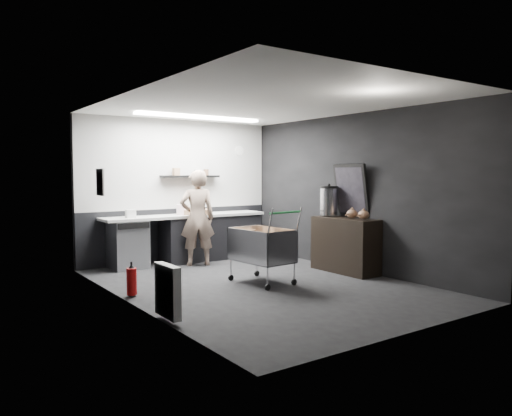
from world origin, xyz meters
TOP-DOWN VIEW (x-y plane):
  - floor at (0.00, 0.00)m, footprint 5.50×5.50m
  - ceiling at (0.00, 0.00)m, footprint 5.50×5.50m
  - wall_back at (0.00, 2.75)m, footprint 5.50×0.00m
  - wall_front at (0.00, -2.75)m, footprint 5.50×0.00m
  - wall_left at (-2.00, 0.00)m, footprint 0.00×5.50m
  - wall_right at (2.00, 0.00)m, footprint 0.00×5.50m
  - kitchen_wall_panel at (0.00, 2.73)m, footprint 3.95×0.02m
  - dado_panel at (0.00, 2.73)m, footprint 3.95×0.02m
  - floating_shelf at (0.20, 2.62)m, footprint 1.20×0.22m
  - wall_clock at (1.40, 2.72)m, footprint 0.20×0.03m
  - poster at (-1.98, 1.30)m, footprint 0.02×0.30m
  - poster_red_band at (-1.98, 1.30)m, footprint 0.02×0.22m
  - radiator at (-1.94, -0.90)m, footprint 0.10×0.50m
  - ceiling_strip at (0.00, 1.85)m, footprint 2.40×0.20m
  - prep_counter at (0.14, 2.42)m, footprint 3.20×0.61m
  - person at (-0.00, 1.97)m, footprint 0.74×0.60m
  - shopping_cart at (0.10, 0.11)m, footprint 0.70×1.07m
  - sideboard at (1.76, 0.00)m, footprint 0.53×1.23m
  - fire_extinguisher at (-1.85, 0.44)m, footprint 0.14×0.14m
  - cardboard_box at (0.19, 2.37)m, footprint 0.58×0.52m
  - pink_tub at (-0.09, 2.42)m, footprint 0.19×0.19m
  - white_container at (-1.11, 2.37)m, footprint 0.17×0.14m

SIDE VIEW (x-z plane):
  - floor at x=0.00m, z-range 0.00..0.00m
  - fire_extinguisher at x=-1.85m, z-range -0.01..0.45m
  - radiator at x=-1.94m, z-range 0.05..0.65m
  - prep_counter at x=0.14m, z-range 0.01..0.91m
  - dado_panel at x=0.00m, z-range 0.00..1.00m
  - shopping_cart at x=0.10m, z-range -0.03..1.11m
  - sideboard at x=1.76m, z-range -0.34..1.51m
  - person at x=0.00m, z-range 0.00..1.74m
  - cardboard_box at x=0.19m, z-range 0.90..1.00m
  - white_container at x=-1.11m, z-range 0.90..1.04m
  - pink_tub at x=-0.09m, z-range 0.90..1.09m
  - wall_back at x=0.00m, z-range -1.40..4.10m
  - wall_front at x=0.00m, z-range -1.40..4.10m
  - wall_left at x=-2.00m, z-range -1.40..4.10m
  - wall_right at x=2.00m, z-range -1.40..4.10m
  - poster at x=-1.98m, z-range 1.35..1.75m
  - floating_shelf at x=0.20m, z-range 1.60..1.64m
  - poster_red_band at x=-1.98m, z-range 1.57..1.67m
  - kitchen_wall_panel at x=0.00m, z-range 1.00..2.70m
  - wall_clock at x=1.40m, z-range 2.05..2.25m
  - ceiling_strip at x=0.00m, z-range 2.65..2.69m
  - ceiling at x=0.00m, z-range 2.70..2.70m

